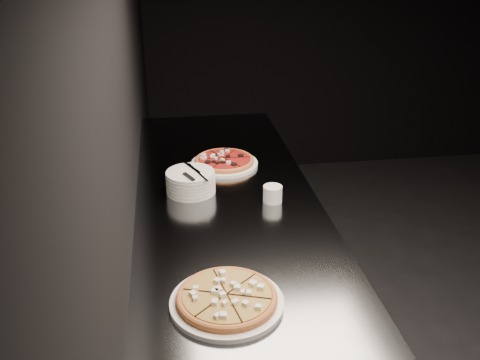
{
  "coord_description": "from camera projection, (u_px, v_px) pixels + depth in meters",
  "views": [
    {
      "loc": [
        -2.36,
        -1.82,
        1.91
      ],
      "look_at": [
        -2.08,
        0.1,
        1.01
      ],
      "focal_mm": 40.0,
      "sensor_mm": 36.0,
      "label": 1
    }
  ],
  "objects": [
    {
      "name": "pizza_tomato",
      "position": [
        224.0,
        161.0,
        2.49
      ],
      "size": [
        0.31,
        0.31,
        0.04
      ],
      "rotation": [
        0.0,
        0.0,
        -0.03
      ],
      "color": "white",
      "rests_on": "counter"
    },
    {
      "name": "plate_stack",
      "position": [
        191.0,
        182.0,
        2.23
      ],
      "size": [
        0.2,
        0.2,
        0.09
      ],
      "color": "white",
      "rests_on": "counter"
    },
    {
      "name": "ramekin",
      "position": [
        273.0,
        193.0,
        2.15
      ],
      "size": [
        0.08,
        0.08,
        0.07
      ],
      "color": "silver",
      "rests_on": "counter"
    },
    {
      "name": "wall_back",
      "position": [
        448.0,
        0.0,
        4.4
      ],
      "size": [
        5.0,
        0.02,
        2.8
      ],
      "primitive_type": "cube",
      "color": "black",
      "rests_on": "floor"
    },
    {
      "name": "pizza_mushroom",
      "position": [
        227.0,
        299.0,
        1.56
      ],
      "size": [
        0.38,
        0.38,
        0.04
      ],
      "rotation": [
        0.0,
        0.0,
        -0.32
      ],
      "color": "white",
      "rests_on": "counter"
    },
    {
      "name": "cutlery",
      "position": [
        192.0,
        173.0,
        2.2
      ],
      "size": [
        0.08,
        0.21,
        0.01
      ],
      "rotation": [
        0.0,
        0.0,
        0.43
      ],
      "color": "#B5B7BC",
      "rests_on": "plate_stack"
    },
    {
      "name": "counter",
      "position": [
        232.0,
        308.0,
        2.27
      ],
      "size": [
        0.74,
        2.44,
        0.92
      ],
      "color": "slate",
      "rests_on": "floor"
    },
    {
      "name": "wall_left",
      "position": [
        123.0,
        97.0,
        1.83
      ],
      "size": [
        0.02,
        5.0,
        2.8
      ],
      "primitive_type": "cube",
      "color": "black",
      "rests_on": "floor"
    }
  ]
}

